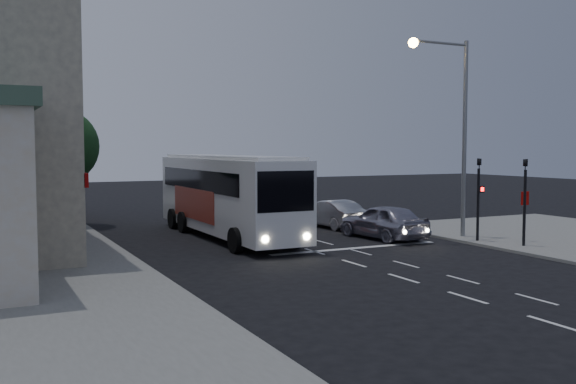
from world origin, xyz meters
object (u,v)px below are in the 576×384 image
car_sedan_a (332,214)px  car_suv (383,221)px  car_sedan_b (275,205)px  street_tree (60,143)px  traffic_signal_main (479,189)px  car_sedan_c (245,199)px  regulatory_sign (524,208)px  traffic_signal_side (525,191)px  streetlight (454,115)px  car_extra (215,195)px  tour_bus (227,193)px

car_sedan_a → car_suv: bearing=86.5°
car_sedan_b → street_tree: size_ratio=0.81×
car_sedan_b → traffic_signal_main: bearing=118.5°
car_sedan_c → regulatory_sign: (5.26, -19.28, 0.85)m
traffic_signal_side → streetlight: size_ratio=0.46×
car_extra → streetlight: (3.47, -22.44, 5.05)m
car_sedan_b → streetlight: size_ratio=0.56×
car_sedan_c → traffic_signal_side: traffic_signal_side is taller
car_sedan_a → street_tree: (-12.84, 6.51, 3.76)m
car_suv → traffic_signal_side: traffic_signal_side is taller
regulatory_sign → streetlight: streetlight is taller
car_sedan_b → traffic_signal_side: traffic_signal_side is taller
streetlight → street_tree: size_ratio=1.45×
car_suv → regulatory_sign: regulatory_sign is taller
tour_bus → traffic_signal_side: bearing=-41.1°
car_sedan_a → car_sedan_c: bearing=-90.4°
car_sedan_c → streetlight: size_ratio=0.60×
regulatory_sign → streetlight: size_ratio=0.24×
traffic_signal_main → traffic_signal_side: 2.10m
car_suv → street_tree: (-12.84, 11.22, 3.68)m
car_sedan_a → regulatory_sign: regulatory_sign is taller
car_sedan_c → traffic_signal_side: bearing=105.0°
tour_bus → regulatory_sign: tour_bus is taller
car_sedan_b → traffic_signal_main: (3.57, -13.59, 1.69)m
tour_bus → traffic_signal_main: size_ratio=3.09×
car_sedan_b → streetlight: streetlight is taller
car_sedan_a → traffic_signal_side: size_ratio=1.09×
tour_bus → car_sedan_b: (5.74, 6.92, -1.36)m
streetlight → regulatory_sign: bearing=-51.3°
tour_bus → streetlight: streetlight is taller
car_sedan_c → traffic_signal_main: (3.56, -18.26, 1.67)m
car_sedan_b → regulatory_sign: 15.55m
car_suv → street_tree: bearing=-46.4°
car_suv → streetlight: 5.84m
streetlight → tour_bus: bearing=149.9°
car_extra → traffic_signal_side: bearing=94.0°
regulatory_sign → traffic_signal_side: bearing=-136.1°
tour_bus → regulatory_sign: 13.44m
car_sedan_b → car_extra: bearing=-75.3°
car_sedan_c → streetlight: streetlight is taller
car_suv → car_sedan_b: 10.59m
car_extra → traffic_signal_main: (3.73, -23.86, 1.74)m
street_tree → traffic_signal_main: bearing=-42.0°
car_extra → regulatory_sign: (5.43, -24.87, 0.92)m
car_sedan_c → car_extra: 5.60m
tour_bus → regulatory_sign: bearing=-35.2°
car_suv → car_sedan_b: size_ratio=0.95×
car_suv → traffic_signal_side: size_ratio=1.17×
car_sedan_b → car_sedan_c: 4.67m
tour_bus → car_sedan_c: tour_bus is taller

